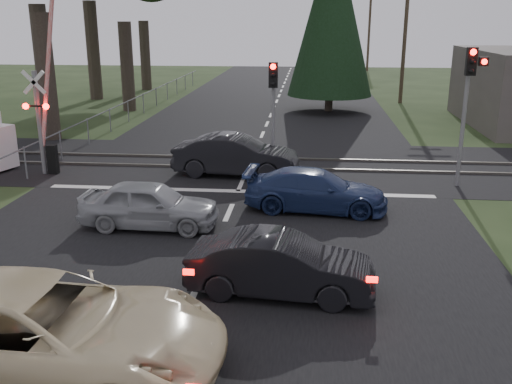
# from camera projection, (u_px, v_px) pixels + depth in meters

# --- Properties ---
(ground) EXTENTS (120.00, 120.00, 0.00)m
(ground) POSITION_uv_depth(u_px,v_px,m) (187.00, 310.00, 11.38)
(ground) COLOR #233317
(ground) RESTS_ON ground
(road) EXTENTS (14.00, 100.00, 0.01)m
(road) POSITION_uv_depth(u_px,v_px,m) (244.00, 177.00, 20.90)
(road) COLOR black
(road) RESTS_ON ground
(rail_corridor) EXTENTS (120.00, 8.00, 0.01)m
(rail_corridor) POSITION_uv_depth(u_px,v_px,m) (250.00, 164.00, 22.80)
(rail_corridor) COLOR black
(rail_corridor) RESTS_ON ground
(stop_line) EXTENTS (13.00, 0.35, 0.00)m
(stop_line) POSITION_uv_depth(u_px,v_px,m) (238.00, 191.00, 19.18)
(stop_line) COLOR silver
(stop_line) RESTS_ON ground
(rail_near) EXTENTS (120.00, 0.12, 0.10)m
(rail_near) POSITION_uv_depth(u_px,v_px,m) (248.00, 168.00, 22.03)
(rail_near) COLOR #59544C
(rail_near) RESTS_ON ground
(rail_far) EXTENTS (120.00, 0.12, 0.10)m
(rail_far) POSITION_uv_depth(u_px,v_px,m) (252.00, 158.00, 23.55)
(rail_far) COLOR #59544C
(rail_far) RESTS_ON ground
(crossing_signal) EXTENTS (1.62, 0.38, 6.96)m
(crossing_signal) POSITION_uv_depth(u_px,v_px,m) (45.00, 119.00, 20.75)
(crossing_signal) COLOR slate
(crossing_signal) RESTS_ON ground
(traffic_signal_right) EXTENTS (0.68, 0.48, 4.70)m
(traffic_signal_right) POSITION_uv_depth(u_px,v_px,m) (469.00, 90.00, 18.75)
(traffic_signal_right) COLOR slate
(traffic_signal_right) RESTS_ON ground
(traffic_signal_center) EXTENTS (0.32, 0.48, 4.10)m
(traffic_signal_center) POSITION_uv_depth(u_px,v_px,m) (273.00, 98.00, 20.64)
(traffic_signal_center) COLOR slate
(traffic_signal_center) RESTS_ON ground
(utility_pole_mid) EXTENTS (1.80, 0.26, 9.00)m
(utility_pole_mid) POSITION_uv_depth(u_px,v_px,m) (405.00, 32.00, 37.79)
(utility_pole_mid) COLOR #4C3D2D
(utility_pole_mid) RESTS_ON ground
(utility_pole_far) EXTENTS (1.80, 0.26, 9.00)m
(utility_pole_far) POSITION_uv_depth(u_px,v_px,m) (369.00, 26.00, 61.59)
(utility_pole_far) COLOR #4C3D2D
(utility_pole_far) RESTS_ON ground
(conifer_tree) EXTENTS (5.20, 5.20, 11.00)m
(conifer_tree) POSITION_uv_depth(u_px,v_px,m) (332.00, 11.00, 34.07)
(conifer_tree) COLOR #473D33
(conifer_tree) RESTS_ON ground
(fence_left) EXTENTS (0.10, 36.00, 1.20)m
(fence_left) POSITION_uv_depth(u_px,v_px,m) (137.00, 117.00, 33.51)
(fence_left) COLOR slate
(fence_left) RESTS_ON ground
(cream_coupe) EXTENTS (6.04, 2.88, 1.66)m
(cream_coupe) POSITION_uv_depth(u_px,v_px,m) (39.00, 332.00, 9.03)
(cream_coupe) COLOR beige
(cream_coupe) RESTS_ON ground
(dark_hatchback) EXTENTS (4.01, 1.71, 1.29)m
(dark_hatchback) POSITION_uv_depth(u_px,v_px,m) (281.00, 266.00, 11.89)
(dark_hatchback) COLOR black
(dark_hatchback) RESTS_ON ground
(silver_car) EXTENTS (3.87, 1.66, 1.30)m
(silver_car) POSITION_uv_depth(u_px,v_px,m) (150.00, 205.00, 15.74)
(silver_car) COLOR #919498
(silver_car) RESTS_ON ground
(blue_sedan) EXTENTS (4.41, 2.09, 1.24)m
(blue_sedan) POSITION_uv_depth(u_px,v_px,m) (316.00, 190.00, 17.17)
(blue_sedan) COLOR navy
(blue_sedan) RESTS_ON ground
(dark_car_far) EXTENTS (4.66, 1.96, 1.50)m
(dark_car_far) POSITION_uv_depth(u_px,v_px,m) (236.00, 156.00, 20.95)
(dark_car_far) COLOR black
(dark_car_far) RESTS_ON ground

